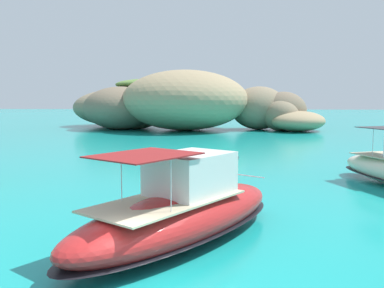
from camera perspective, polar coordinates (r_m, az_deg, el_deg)
islet_large at (r=70.06m, az=-5.07°, el=5.67°), size 35.63×30.54×9.64m
islet_small at (r=68.38m, az=11.41°, el=4.35°), size 18.06×16.39×7.06m
motorboat_red at (r=14.50m, az=-1.31°, el=-9.37°), size 8.32×10.32×3.23m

